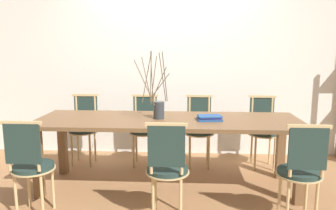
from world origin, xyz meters
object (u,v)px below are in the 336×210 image
object	(u,v)px
chair_far_center	(199,127)
vase_centerpiece	(158,107)
dining_table	(168,127)
book_stack	(210,118)
chair_near_center	(301,169)

from	to	relation	value
chair_far_center	vase_centerpiece	distance (m)	0.92
dining_table	book_stack	distance (m)	0.45
dining_table	chair_far_center	distance (m)	0.82
chair_far_center	vase_centerpiece	size ratio (longest dim) A/B	1.27
chair_far_center	book_stack	world-z (taller)	chair_far_center
chair_near_center	vase_centerpiece	bearing A→B (deg)	150.01
dining_table	chair_near_center	xyz separation A→B (m)	(1.16, -0.72, -0.16)
dining_table	book_stack	bearing A→B (deg)	-4.81
chair_near_center	book_stack	bearing A→B (deg)	136.92
book_stack	dining_table	bearing A→B (deg)	175.19
chair_far_center	chair_near_center	bearing A→B (deg)	119.30
dining_table	vase_centerpiece	bearing A→B (deg)	171.63
vase_centerpiece	book_stack	bearing A→B (deg)	-5.51
dining_table	book_stack	xyz separation A→B (m)	(0.44, -0.04, 0.12)
chair_near_center	chair_far_center	world-z (taller)	same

